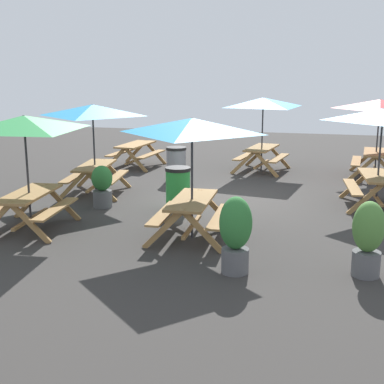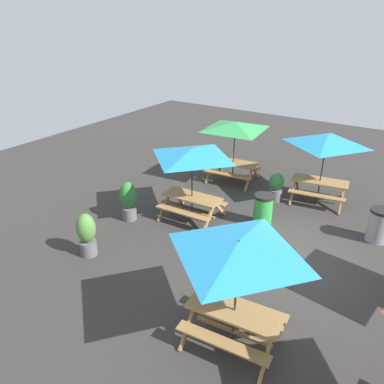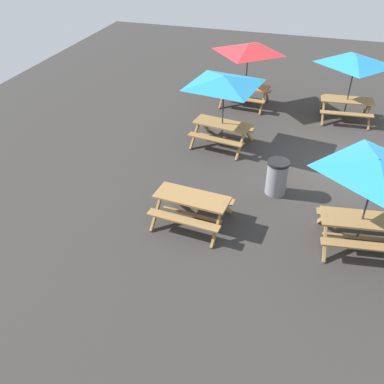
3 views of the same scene
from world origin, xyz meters
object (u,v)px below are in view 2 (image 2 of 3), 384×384
(potted_plant_0, at_px, (87,234))
(potted_plant_2, at_px, (276,186))
(trash_bin_green, at_px, (263,210))
(picnic_table_3, at_px, (326,145))
(trash_bin_gray, at_px, (378,225))
(picnic_table_0, at_px, (192,158))
(potted_plant_1, at_px, (128,200))
(picnic_table_5, at_px, (238,256))
(picnic_table_6, at_px, (235,130))

(potted_plant_0, xyz_separation_m, potted_plant_2, (2.91, 5.73, -0.12))
(trash_bin_green, relative_size, potted_plant_0, 0.81)
(picnic_table_3, bearing_deg, trash_bin_gray, -45.09)
(picnic_table_0, distance_m, potted_plant_0, 3.62)
(trash_bin_gray, distance_m, trash_bin_green, 3.18)
(trash_bin_green, height_order, potted_plant_1, potted_plant_1)
(trash_bin_green, distance_m, potted_plant_0, 5.10)
(picnic_table_5, relative_size, potted_plant_0, 1.93)
(picnic_table_3, distance_m, trash_bin_gray, 3.02)
(trash_bin_green, bearing_deg, picnic_table_5, -73.28)
(trash_bin_gray, height_order, potted_plant_1, potted_plant_1)
(trash_bin_gray, height_order, potted_plant_2, potted_plant_2)
(picnic_table_0, relative_size, trash_bin_gray, 2.38)
(potted_plant_2, bearing_deg, trash_bin_green, -80.65)
(picnic_table_3, xyz_separation_m, trash_bin_green, (-0.95, -2.49, -1.49))
(potted_plant_0, height_order, potted_plant_1, potted_plant_1)
(potted_plant_2, bearing_deg, picnic_table_6, 160.84)
(picnic_table_0, bearing_deg, trash_bin_gray, 16.84)
(trash_bin_green, bearing_deg, picnic_table_3, 69.16)
(picnic_table_5, bearing_deg, picnic_table_3, 88.23)
(potted_plant_0, bearing_deg, picnic_table_5, -6.18)
(picnic_table_3, relative_size, trash_bin_gray, 2.38)
(picnic_table_5, bearing_deg, potted_plant_2, 99.68)
(potted_plant_1, height_order, potted_plant_2, potted_plant_1)
(potted_plant_0, distance_m, potted_plant_2, 6.43)
(picnic_table_6, distance_m, potted_plant_2, 2.57)
(trash_bin_green, distance_m, potted_plant_2, 1.78)
(picnic_table_0, xyz_separation_m, picnic_table_5, (3.33, -3.62, 0.00))
(picnic_table_0, relative_size, potted_plant_0, 1.93)
(picnic_table_5, bearing_deg, picnic_table_6, 112.67)
(potted_plant_1, relative_size, potted_plant_2, 1.26)
(potted_plant_0, xyz_separation_m, potted_plant_1, (-0.37, 2.02, 0.03))
(trash_bin_green, bearing_deg, potted_plant_0, -128.85)
(picnic_table_6, xyz_separation_m, potted_plant_0, (-0.92, -6.42, -1.35))
(picnic_table_0, height_order, potted_plant_0, picnic_table_0)
(trash_bin_gray, height_order, potted_plant_0, potted_plant_0)
(picnic_table_5, relative_size, trash_bin_green, 2.38)
(trash_bin_green, height_order, potted_plant_0, potted_plant_0)
(picnic_table_3, relative_size, potted_plant_2, 2.36)
(picnic_table_0, relative_size, potted_plant_1, 1.87)
(trash_bin_green, xyz_separation_m, potted_plant_1, (-3.57, -1.96, 0.17))
(trash_bin_gray, xyz_separation_m, potted_plant_2, (-3.33, 0.84, 0.03))
(picnic_table_6, relative_size, trash_bin_green, 2.87)
(picnic_table_6, bearing_deg, potted_plant_1, -111.86)
(picnic_table_0, distance_m, picnic_table_3, 4.44)
(picnic_table_5, xyz_separation_m, potted_plant_2, (-1.63, 6.22, -1.47))
(picnic_table_0, height_order, trash_bin_green, picnic_table_0)
(picnic_table_0, height_order, picnic_table_6, same)
(picnic_table_5, distance_m, picnic_table_6, 7.81)
(picnic_table_6, distance_m, trash_bin_gray, 5.75)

